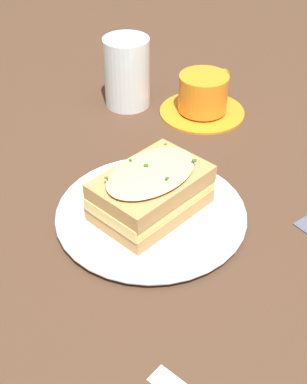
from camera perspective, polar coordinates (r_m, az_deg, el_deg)
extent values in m
plane|color=#473021|center=(0.71, -1.13, -2.22)|extent=(2.40, 2.40, 0.00)
cylinder|color=white|center=(0.70, 0.00, -2.24)|extent=(0.24, 0.24, 0.01)
torus|color=white|center=(0.70, 0.00, -2.07)|extent=(0.25, 0.25, 0.01)
cube|color=#B2844C|center=(0.69, 0.00, -1.16)|extent=(0.15, 0.10, 0.02)
cube|color=#E0C16B|center=(0.68, 0.00, 0.03)|extent=(0.15, 0.10, 0.02)
cube|color=#B2844C|center=(0.67, -0.19, 1.11)|extent=(0.15, 0.10, 0.02)
ellipsoid|color=#DBBC7F|center=(0.66, -0.20, 2.13)|extent=(0.14, 0.09, 0.01)
cube|color=#2D6028|center=(0.66, -0.73, 2.91)|extent=(0.01, 0.01, 0.00)
cube|color=#2D6028|center=(0.70, 1.28, 5.12)|extent=(0.00, 0.00, 0.00)
cube|color=#2D6028|center=(0.64, -5.05, 1.52)|extent=(0.01, 0.01, 0.00)
cube|color=#2D6028|center=(0.67, 4.37, 3.38)|extent=(0.01, 0.01, 0.00)
cube|color=#2D6028|center=(0.64, 1.11, 1.29)|extent=(0.01, 0.01, 0.00)
cube|color=#2D6028|center=(0.67, -2.47, 3.45)|extent=(0.00, 0.00, 0.00)
cylinder|color=orange|center=(0.93, 5.20, 8.62)|extent=(0.15, 0.15, 0.01)
cylinder|color=orange|center=(0.92, 5.32, 10.50)|extent=(0.08, 0.08, 0.06)
cylinder|color=#381E0F|center=(0.91, 5.41, 11.82)|extent=(0.07, 0.07, 0.00)
torus|color=orange|center=(0.96, 7.25, 11.60)|extent=(0.05, 0.01, 0.05)
cylinder|color=silver|center=(0.93, -2.85, 12.62)|extent=(0.08, 0.08, 0.12)
cube|color=#333335|center=(0.55, 2.42, -19.54)|extent=(0.01, 0.04, 0.00)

